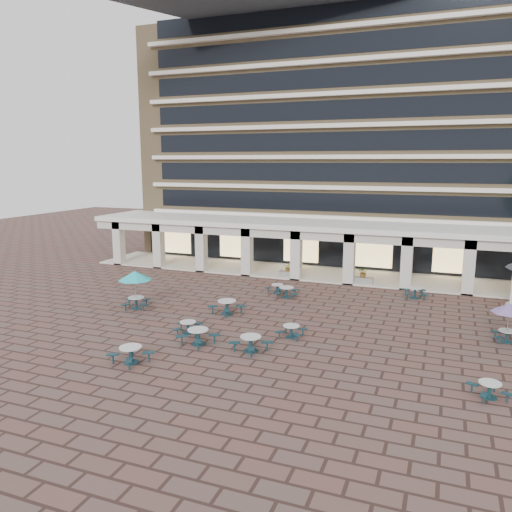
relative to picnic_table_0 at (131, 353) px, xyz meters
The scene contains 17 objects.
ground 8.01m from the picnic_table_0, 55.60° to the left, with size 120.00×120.00×0.00m, color brown.
apartment_building 34.57m from the picnic_table_0, 81.98° to the left, with size 40.00×15.50×25.20m.
retail_arcade 22.01m from the picnic_table_0, 78.08° to the left, with size 42.00×6.60×4.40m.
picnic_table_0 is the anchor object (origin of this frame).
picnic_table_1 3.76m from the picnic_table_0, 61.25° to the left, with size 2.15×2.15×0.81m.
picnic_table_2 5.80m from the picnic_table_0, 35.62° to the left, with size 2.15×2.15×0.79m.
picnic_table_4 9.13m from the picnic_table_0, 122.83° to the left, with size 2.12×2.12×2.45m.
picnic_table_5 8.68m from the picnic_table_0, 83.17° to the left, with size 2.33×2.33×0.85m.
picnic_table_7 15.61m from the picnic_table_0, ahead, with size 1.81×1.81×0.66m.
picnic_table_8 4.63m from the picnic_table_0, 83.71° to the left, with size 1.77×1.77×0.67m.
picnic_table_9 14.66m from the picnic_table_0, 80.73° to the left, with size 1.77×1.77×0.64m.
picnic_table_10 8.50m from the picnic_table_0, 45.07° to the left, with size 1.57×1.57×0.67m.
picnic_table_11 19.22m from the picnic_table_0, 29.24° to the left, with size 1.80×1.80×2.08m.
picnic_table_12 13.94m from the picnic_table_0, 76.12° to the left, with size 1.91×1.91×0.75m.
picnic_table_13 20.29m from the picnic_table_0, 54.87° to the left, with size 1.91×1.91×0.76m.
planter_left 19.56m from the picnic_table_0, 85.37° to the left, with size 1.50×0.60×1.19m.
planter_right 20.95m from the picnic_table_0, 68.54° to the left, with size 1.50×0.84×1.35m.
Camera 1 is at (8.90, -25.08, 9.30)m, focal length 35.00 mm.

